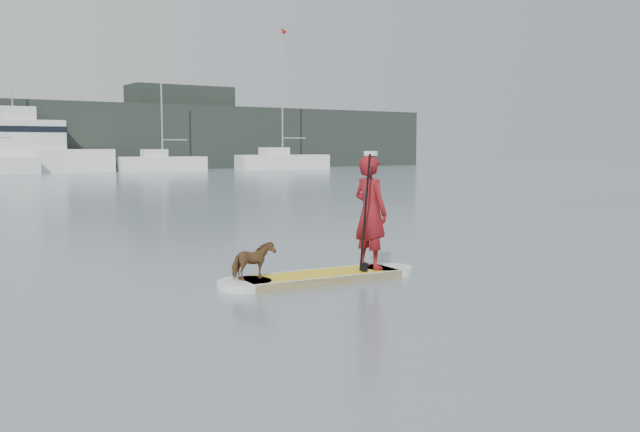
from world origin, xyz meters
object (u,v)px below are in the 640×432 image
paddleboard (320,277)px  motor_yacht_a (31,148)px  paddler (370,212)px  sailboat_e (162,163)px  sailboat_f (282,160)px  dog (253,261)px

paddleboard → motor_yacht_a: 52.18m
paddler → sailboat_e: 51.36m
paddleboard → sailboat_f: size_ratio=0.26×
dog → motor_yacht_a: (7.14, 51.71, 1.56)m
paddler → motor_yacht_a: 52.12m
paddleboard → paddler: (0.91, -0.07, 0.96)m
sailboat_f → sailboat_e: bearing=-178.7°
dog → motor_yacht_a: size_ratio=0.05×
paddleboard → sailboat_e: (15.99, 49.02, 0.68)m
sailboat_e → motor_yacht_a: bearing=171.6°
sailboat_e → motor_yacht_a: (-9.96, 2.77, 1.21)m
sailboat_e → motor_yacht_a: sailboat_e is taller
dog → sailboat_e: sailboat_e is taller
sailboat_e → motor_yacht_a: size_ratio=0.88×
sailboat_f → motor_yacht_a: 21.50m
paddleboard → motor_yacht_a: (6.03, 51.79, 1.89)m
paddler → motor_yacht_a: bearing=-12.7°
sailboat_f → paddler: bearing=-112.3°
dog → sailboat_e: bearing=-26.8°
dog → sailboat_f: sailboat_f is taller
paddleboard → motor_yacht_a: motor_yacht_a is taller
sailboat_e → dog: bearing=-102.2°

